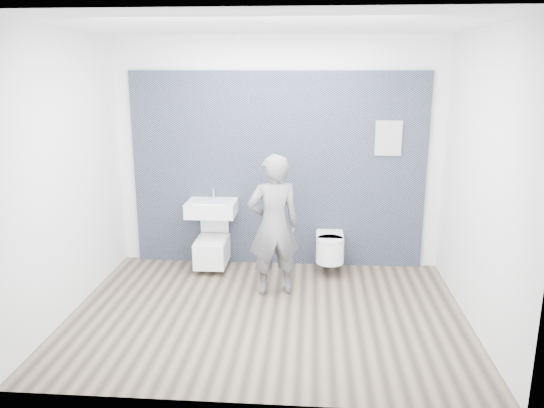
# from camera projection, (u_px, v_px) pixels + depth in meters

# --- Properties ---
(ground) EXTENTS (4.00, 4.00, 0.00)m
(ground) POSITION_uv_depth(u_px,v_px,m) (267.00, 313.00, 5.41)
(ground) COLOR brown
(ground) RESTS_ON ground
(room_shell) EXTENTS (4.00, 4.00, 4.00)m
(room_shell) POSITION_uv_depth(u_px,v_px,m) (267.00, 144.00, 4.97)
(room_shell) COLOR silver
(room_shell) RESTS_ON ground
(tile_wall) EXTENTS (3.60, 0.06, 2.40)m
(tile_wall) POSITION_uv_depth(u_px,v_px,m) (277.00, 262.00, 6.83)
(tile_wall) COLOR black
(tile_wall) RESTS_ON ground
(washbasin) EXTENTS (0.59, 0.45, 0.45)m
(washbasin) POSITION_uv_depth(u_px,v_px,m) (212.00, 208.00, 6.45)
(washbasin) COLOR white
(washbasin) RESTS_ON ground
(toilet_square) EXTENTS (0.37, 0.54, 0.73)m
(toilet_square) POSITION_uv_depth(u_px,v_px,m) (212.00, 249.00, 6.54)
(toilet_square) COLOR white
(toilet_square) RESTS_ON ground
(toilet_rounded) EXTENTS (0.33, 0.56, 0.31)m
(toilet_rounded) POSITION_uv_depth(u_px,v_px,m) (330.00, 247.00, 6.39)
(toilet_rounded) COLOR white
(toilet_rounded) RESTS_ON ground
(info_placard) EXTENTS (0.31, 0.03, 0.42)m
(info_placard) POSITION_uv_depth(u_px,v_px,m) (381.00, 266.00, 6.68)
(info_placard) COLOR white
(info_placard) RESTS_ON ground
(visitor) EXTENTS (0.65, 0.52, 1.56)m
(visitor) POSITION_uv_depth(u_px,v_px,m) (274.00, 225.00, 5.72)
(visitor) COLOR slate
(visitor) RESTS_ON ground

